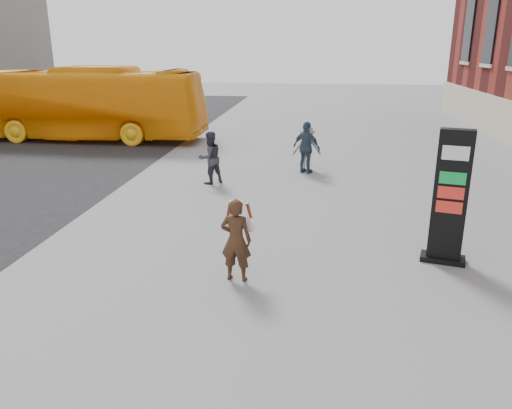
# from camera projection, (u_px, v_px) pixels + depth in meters

# --- Properties ---
(ground) EXTENTS (100.00, 100.00, 0.00)m
(ground) POSITION_uv_depth(u_px,v_px,m) (257.00, 291.00, 8.85)
(ground) COLOR #9E9EA3
(info_pylon) EXTENTS (0.94, 0.63, 2.67)m
(info_pylon) POSITION_uv_depth(u_px,v_px,m) (450.00, 198.00, 9.67)
(info_pylon) COLOR black
(info_pylon) RESTS_ON ground
(woman) EXTENTS (0.63, 0.58, 1.57)m
(woman) POSITION_uv_depth(u_px,v_px,m) (236.00, 239.00, 9.05)
(woman) COLOR #331F12
(woman) RESTS_ON ground
(bus) EXTENTS (11.76, 2.89, 3.27)m
(bus) POSITION_uv_depth(u_px,v_px,m) (75.00, 103.00, 22.61)
(bus) COLOR #F6A411
(bus) RESTS_ON road
(pedestrian_a) EXTENTS (1.00, 1.00, 1.64)m
(pedestrian_a) POSITION_uv_depth(u_px,v_px,m) (210.00, 158.00, 15.49)
(pedestrian_a) COLOR #2F303A
(pedestrian_a) RESTS_ON ground
(pedestrian_b) EXTENTS (1.02, 0.64, 1.51)m
(pedestrian_b) POSITION_uv_depth(u_px,v_px,m) (307.00, 148.00, 17.34)
(pedestrian_b) COLOR gray
(pedestrian_b) RESTS_ON ground
(pedestrian_c) EXTENTS (1.10, 0.89, 1.75)m
(pedestrian_c) POSITION_uv_depth(u_px,v_px,m) (307.00, 148.00, 16.75)
(pedestrian_c) COLOR #314455
(pedestrian_c) RESTS_ON ground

